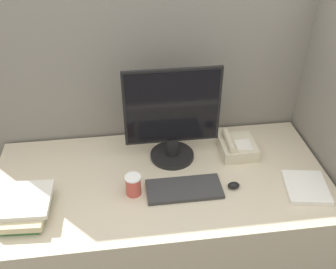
{
  "coord_description": "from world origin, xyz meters",
  "views": [
    {
      "loc": [
        -0.16,
        -1.06,
        2.07
      ],
      "look_at": [
        0.04,
        0.44,
        1.0
      ],
      "focal_mm": 42.0,
      "sensor_mm": 36.0,
      "label": 1
    }
  ],
  "objects": [
    {
      "name": "monitor",
      "position": [
        0.08,
        0.57,
        1.0
      ],
      "size": [
        0.48,
        0.23,
        0.51
      ],
      "color": "black",
      "rests_on": "desk"
    },
    {
      "name": "desk",
      "position": [
        0.0,
        0.4,
        0.38
      ],
      "size": [
        1.67,
        0.81,
        0.76
      ],
      "color": "beige",
      "rests_on": "ground_plane"
    },
    {
      "name": "coffee_cup",
      "position": [
        -0.14,
        0.32,
        0.81
      ],
      "size": [
        0.08,
        0.08,
        0.1
      ],
      "color": "#BF4C3F",
      "rests_on": "desk"
    },
    {
      "name": "book_stack",
      "position": [
        -0.63,
        0.26,
        0.8
      ],
      "size": [
        0.25,
        0.29,
        0.08
      ],
      "color": "#38723F",
      "rests_on": "desk"
    },
    {
      "name": "mouse",
      "position": [
        0.34,
        0.29,
        0.77
      ],
      "size": [
        0.06,
        0.04,
        0.03
      ],
      "color": "black",
      "rests_on": "desk"
    },
    {
      "name": "cubicle_panel_rear",
      "position": [
        0.0,
        0.84,
        0.87
      ],
      "size": [
        2.07,
        0.04,
        1.75
      ],
      "color": "gray",
      "rests_on": "ground_plane"
    },
    {
      "name": "paper_pile",
      "position": [
        0.68,
        0.24,
        0.77
      ],
      "size": [
        0.23,
        0.25,
        0.02
      ],
      "color": "white",
      "rests_on": "desk"
    },
    {
      "name": "cubicle_panel_right",
      "position": [
        0.87,
        0.43,
        0.87
      ],
      "size": [
        0.04,
        0.87,
        1.75
      ],
      "color": "gray",
      "rests_on": "ground_plane"
    },
    {
      "name": "keyboard",
      "position": [
        0.1,
        0.3,
        0.77
      ],
      "size": [
        0.36,
        0.16,
        0.02
      ],
      "color": "#333333",
      "rests_on": "desk"
    },
    {
      "name": "desk_telephone",
      "position": [
        0.43,
        0.56,
        0.8
      ],
      "size": [
        0.18,
        0.2,
        0.1
      ],
      "color": "beige",
      "rests_on": "desk"
    }
  ]
}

